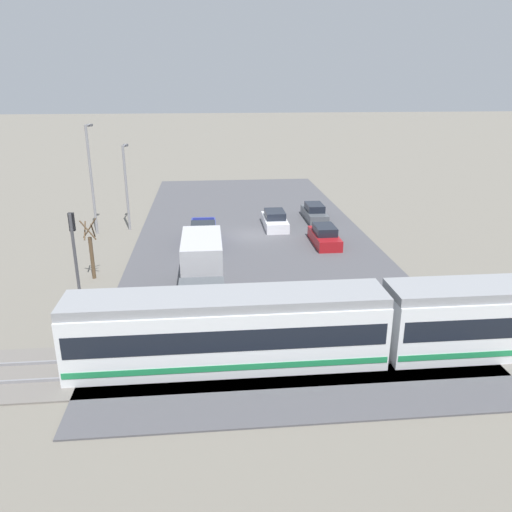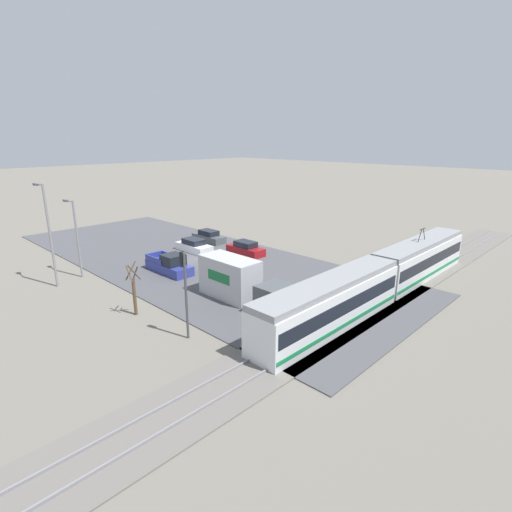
{
  "view_description": "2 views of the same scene",
  "coord_description": "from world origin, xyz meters",
  "px_view_note": "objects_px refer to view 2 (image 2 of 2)",
  "views": [
    {
      "loc": [
        3.52,
        39.24,
        12.23
      ],
      "look_at": [
        0.91,
        12.22,
        2.59
      ],
      "focal_mm": 35.0,
      "sensor_mm": 36.0,
      "label": 1
    },
    {
      "loc": [
        24.17,
        33.3,
        12.48
      ],
      "look_at": [
        0.43,
        10.11,
        2.61
      ],
      "focal_mm": 28.0,
      "sensor_mm": 36.0,
      "label": 2
    }
  ],
  "objects_px": {
    "light_rail_tram": "(381,278)",
    "traffic_light_pole": "(185,284)",
    "street_lamp_mid_block": "(76,233)",
    "sedan_car_1": "(246,249)",
    "sedan_car_2": "(194,246)",
    "sedan_car_0": "(209,237)",
    "box_truck": "(240,282)",
    "street_lamp_near_crossing": "(48,229)",
    "pickup_truck": "(170,265)",
    "street_tree": "(134,292)"
  },
  "relations": [
    {
      "from": "pickup_truck",
      "to": "street_lamp_mid_block",
      "type": "relative_size",
      "value": 0.75
    },
    {
      "from": "street_lamp_mid_block",
      "to": "pickup_truck",
      "type": "bearing_deg",
      "value": 141.01
    },
    {
      "from": "sedan_car_2",
      "to": "street_lamp_near_crossing",
      "type": "relative_size",
      "value": 0.53
    },
    {
      "from": "street_tree",
      "to": "street_lamp_mid_block",
      "type": "distance_m",
      "value": 11.56
    },
    {
      "from": "sedan_car_2",
      "to": "traffic_light_pole",
      "type": "bearing_deg",
      "value": 51.65
    },
    {
      "from": "light_rail_tram",
      "to": "sedan_car_0",
      "type": "relative_size",
      "value": 6.04
    },
    {
      "from": "light_rail_tram",
      "to": "street_tree",
      "type": "height_order",
      "value": "light_rail_tram"
    },
    {
      "from": "box_truck",
      "to": "sedan_car_0",
      "type": "height_order",
      "value": "box_truck"
    },
    {
      "from": "pickup_truck",
      "to": "sedan_car_2",
      "type": "height_order",
      "value": "pickup_truck"
    },
    {
      "from": "light_rail_tram",
      "to": "sedan_car_2",
      "type": "height_order",
      "value": "light_rail_tram"
    },
    {
      "from": "street_tree",
      "to": "box_truck",
      "type": "bearing_deg",
      "value": 152.56
    },
    {
      "from": "box_truck",
      "to": "street_lamp_mid_block",
      "type": "relative_size",
      "value": 1.21
    },
    {
      "from": "sedan_car_0",
      "to": "pickup_truck",
      "type": "bearing_deg",
      "value": -147.19
    },
    {
      "from": "pickup_truck",
      "to": "street_tree",
      "type": "bearing_deg",
      "value": 40.89
    },
    {
      "from": "traffic_light_pole",
      "to": "street_lamp_near_crossing",
      "type": "height_order",
      "value": "street_lamp_near_crossing"
    },
    {
      "from": "sedan_car_0",
      "to": "street_lamp_near_crossing",
      "type": "bearing_deg",
      "value": -173.04
    },
    {
      "from": "box_truck",
      "to": "sedan_car_1",
      "type": "bearing_deg",
      "value": -136.05
    },
    {
      "from": "light_rail_tram",
      "to": "sedan_car_0",
      "type": "height_order",
      "value": "light_rail_tram"
    },
    {
      "from": "light_rail_tram",
      "to": "sedan_car_1",
      "type": "height_order",
      "value": "light_rail_tram"
    },
    {
      "from": "traffic_light_pole",
      "to": "sedan_car_2",
      "type": "bearing_deg",
      "value": -128.35
    },
    {
      "from": "sedan_car_0",
      "to": "street_tree",
      "type": "height_order",
      "value": "street_tree"
    },
    {
      "from": "sedan_car_0",
      "to": "traffic_light_pole",
      "type": "distance_m",
      "value": 24.89
    },
    {
      "from": "pickup_truck",
      "to": "sedan_car_2",
      "type": "bearing_deg",
      "value": -144.81
    },
    {
      "from": "street_lamp_mid_block",
      "to": "sedan_car_1",
      "type": "bearing_deg",
      "value": 159.44
    },
    {
      "from": "traffic_light_pole",
      "to": "street_lamp_mid_block",
      "type": "height_order",
      "value": "street_lamp_mid_block"
    },
    {
      "from": "pickup_truck",
      "to": "street_tree",
      "type": "distance_m",
      "value": 9.44
    },
    {
      "from": "sedan_car_2",
      "to": "street_lamp_mid_block",
      "type": "height_order",
      "value": "street_lamp_mid_block"
    },
    {
      "from": "traffic_light_pole",
      "to": "street_tree",
      "type": "height_order",
      "value": "traffic_light_pole"
    },
    {
      "from": "traffic_light_pole",
      "to": "street_tree",
      "type": "xyz_separation_m",
      "value": [
        0.53,
        -5.59,
        -1.9
      ]
    },
    {
      "from": "traffic_light_pole",
      "to": "street_lamp_near_crossing",
      "type": "relative_size",
      "value": 0.65
    },
    {
      "from": "pickup_truck",
      "to": "sedan_car_1",
      "type": "height_order",
      "value": "pickup_truck"
    },
    {
      "from": "sedan_car_1",
      "to": "traffic_light_pole",
      "type": "bearing_deg",
      "value": 34.54
    },
    {
      "from": "street_tree",
      "to": "street_lamp_near_crossing",
      "type": "relative_size",
      "value": 0.45
    },
    {
      "from": "street_tree",
      "to": "street_lamp_near_crossing",
      "type": "xyz_separation_m",
      "value": [
        1.82,
        -10.33,
        3.28
      ]
    },
    {
      "from": "light_rail_tram",
      "to": "sedan_car_1",
      "type": "bearing_deg",
      "value": -93.68
    },
    {
      "from": "sedan_car_1",
      "to": "street_lamp_near_crossing",
      "type": "bearing_deg",
      "value": -15.12
    },
    {
      "from": "sedan_car_1",
      "to": "sedan_car_2",
      "type": "distance_m",
      "value": 6.03
    },
    {
      "from": "pickup_truck",
      "to": "sedan_car_1",
      "type": "relative_size",
      "value": 1.18
    },
    {
      "from": "box_truck",
      "to": "traffic_light_pole",
      "type": "height_order",
      "value": "traffic_light_pole"
    },
    {
      "from": "street_tree",
      "to": "sedan_car_1",
      "type": "bearing_deg",
      "value": -161.88
    },
    {
      "from": "light_rail_tram",
      "to": "traffic_light_pole",
      "type": "height_order",
      "value": "traffic_light_pole"
    },
    {
      "from": "sedan_car_0",
      "to": "sedan_car_1",
      "type": "relative_size",
      "value": 1.04
    },
    {
      "from": "box_truck",
      "to": "street_lamp_near_crossing",
      "type": "distance_m",
      "value": 16.96
    },
    {
      "from": "sedan_car_0",
      "to": "street_lamp_mid_block",
      "type": "xyz_separation_m",
      "value": [
        16.45,
        1.36,
        3.51
      ]
    },
    {
      "from": "sedan_car_0",
      "to": "street_lamp_mid_block",
      "type": "bearing_deg",
      "value": -175.27
    },
    {
      "from": "light_rail_tram",
      "to": "street_lamp_mid_block",
      "type": "distance_m",
      "value": 27.03
    },
    {
      "from": "light_rail_tram",
      "to": "sedan_car_0",
      "type": "distance_m",
      "value": 24.02
    },
    {
      "from": "light_rail_tram",
      "to": "box_truck",
      "type": "bearing_deg",
      "value": -42.39
    },
    {
      "from": "box_truck",
      "to": "street_lamp_near_crossing",
      "type": "bearing_deg",
      "value": -57.58
    },
    {
      "from": "pickup_truck",
      "to": "sedan_car_2",
      "type": "xyz_separation_m",
      "value": [
        -6.14,
        -4.33,
        -0.12
      ]
    }
  ]
}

